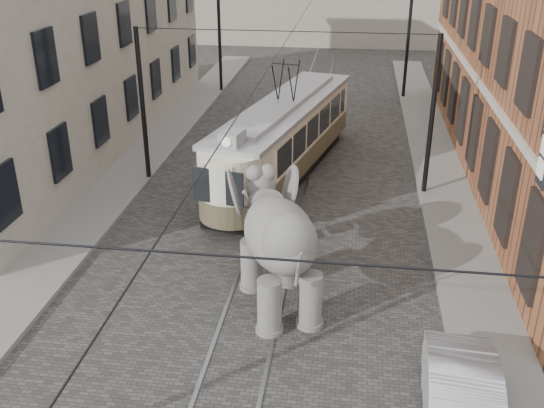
# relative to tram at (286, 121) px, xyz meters

# --- Properties ---
(ground) EXTENTS (120.00, 120.00, 0.00)m
(ground) POSITION_rel_tram_xyz_m (0.25, -7.27, -2.28)
(ground) COLOR #464441
(tram_rails) EXTENTS (1.54, 80.00, 0.02)m
(tram_rails) POSITION_rel_tram_xyz_m (0.25, -7.27, -2.27)
(tram_rails) COLOR slate
(tram_rails) RESTS_ON ground
(sidewalk_right) EXTENTS (2.00, 60.00, 0.15)m
(sidewalk_right) POSITION_rel_tram_xyz_m (6.25, -7.27, -2.21)
(sidewalk_right) COLOR slate
(sidewalk_right) RESTS_ON ground
(sidewalk_left) EXTENTS (2.00, 60.00, 0.15)m
(sidewalk_left) POSITION_rel_tram_xyz_m (-6.25, -7.27, -2.21)
(sidewalk_left) COLOR slate
(sidewalk_left) RESTS_ON ground
(stucco_building) EXTENTS (7.00, 24.00, 10.00)m
(stucco_building) POSITION_rel_tram_xyz_m (-10.75, 2.73, 2.72)
(stucco_building) COLOR gray
(stucco_building) RESTS_ON ground
(catenary) EXTENTS (11.00, 30.20, 6.00)m
(catenary) POSITION_rel_tram_xyz_m (0.05, -2.27, 0.72)
(catenary) COLOR black
(catenary) RESTS_ON ground
(tram) EXTENTS (4.89, 11.75, 4.57)m
(tram) POSITION_rel_tram_xyz_m (0.00, 0.00, 0.00)
(tram) COLOR beige
(tram) RESTS_ON ground
(elephant) EXTENTS (4.78, 6.15, 3.32)m
(elephant) POSITION_rel_tram_xyz_m (0.94, -9.42, -0.62)
(elephant) COLOR slate
(elephant) RESTS_ON ground
(parked_car) EXTENTS (1.72, 4.28, 1.39)m
(parked_car) POSITION_rel_tram_xyz_m (5.13, -13.51, -1.59)
(parked_car) COLOR #A2A1A5
(parked_car) RESTS_ON ground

